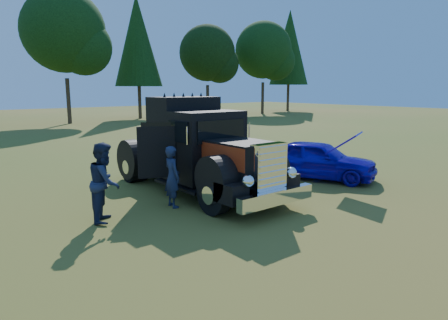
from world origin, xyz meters
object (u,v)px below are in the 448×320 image
Objects in this scene: spectator_near at (172,177)px; spectator_far at (105,182)px; diamond_t_truck at (200,153)px; hotrod_coupe at (318,159)px.

spectator_far is (-1.92, 0.04, 0.13)m from spectator_near.
diamond_t_truck reaches higher than spectator_near.
hotrod_coupe is at bearing -87.13° from spectator_near.
diamond_t_truck is 4.16× the size of spectator_near.
spectator_far reaches higher than spectator_near.
hotrod_coupe is at bearing -60.05° from spectator_far.
spectator_far is at bearing 177.42° from hotrod_coupe.
spectator_near is (-5.99, 0.32, 0.15)m from hotrod_coupe.
diamond_t_truck is at bearing 166.19° from hotrod_coupe.
hotrod_coupe reaches higher than spectator_near.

